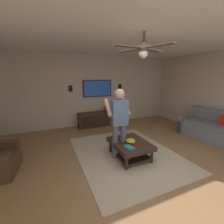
# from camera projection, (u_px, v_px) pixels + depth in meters

# --- Properties ---
(ground_plane) EXTENTS (8.27, 8.27, 0.00)m
(ground_plane) POSITION_uv_depth(u_px,v_px,m) (144.00, 169.00, 3.18)
(ground_plane) COLOR olive
(wall_back_tv) EXTENTS (0.10, 6.90, 2.70)m
(wall_back_tv) POSITION_uv_depth(u_px,v_px,m) (93.00, 91.00, 5.99)
(wall_back_tv) COLOR #BCA893
(wall_back_tv) RESTS_ON ground
(ceiling_slab) EXTENTS (7.09, 6.90, 0.10)m
(ceiling_slab) POSITION_uv_depth(u_px,v_px,m) (152.00, 25.00, 2.56)
(ceiling_slab) COLOR white
(area_rug) EXTENTS (2.93, 2.32, 0.01)m
(area_rug) POSITION_uv_depth(u_px,v_px,m) (125.00, 153.00, 3.85)
(area_rug) COLOR tan
(area_rug) RESTS_ON ground
(couch) EXTENTS (1.95, 0.98, 0.87)m
(couch) POSITION_uv_depth(u_px,v_px,m) (213.00, 130.00, 4.62)
(couch) COLOR slate
(couch) RESTS_ON ground
(coffee_table) EXTENTS (1.00, 0.80, 0.40)m
(coffee_table) POSITION_uv_depth(u_px,v_px,m) (130.00, 146.00, 3.61)
(coffee_table) COLOR #332116
(coffee_table) RESTS_ON ground
(media_console) EXTENTS (0.45, 1.70, 0.55)m
(media_console) POSITION_uv_depth(u_px,v_px,m) (100.00, 119.00, 6.00)
(media_console) COLOR #332116
(media_console) RESTS_ON ground
(tv) EXTENTS (0.05, 1.14, 0.64)m
(tv) POSITION_uv_depth(u_px,v_px,m) (98.00, 88.00, 5.95)
(tv) COLOR black
(person_standing) EXTENTS (0.58, 0.58, 1.64)m
(person_standing) POSITION_uv_depth(u_px,v_px,m) (119.00, 120.00, 3.47)
(person_standing) COLOR #4C5166
(person_standing) RESTS_ON ground
(bowl) EXTENTS (0.22, 0.22, 0.10)m
(bowl) POSITION_uv_depth(u_px,v_px,m) (130.00, 141.00, 3.51)
(bowl) COLOR gold
(bowl) RESTS_ON coffee_table
(remote_white) EXTENTS (0.16, 0.09, 0.02)m
(remote_white) POSITION_uv_depth(u_px,v_px,m) (132.00, 142.00, 3.54)
(remote_white) COLOR white
(remote_white) RESTS_ON coffee_table
(book) EXTENTS (0.24, 0.19, 0.04)m
(book) POSITION_uv_depth(u_px,v_px,m) (129.00, 147.00, 3.26)
(book) COLOR teal
(book) RESTS_ON coffee_table
(vase_round) EXTENTS (0.22, 0.22, 0.22)m
(vase_round) POSITION_uv_depth(u_px,v_px,m) (106.00, 109.00, 6.03)
(vase_round) COLOR red
(vase_round) RESTS_ON media_console
(wall_speaker_left) EXTENTS (0.06, 0.12, 0.22)m
(wall_speaker_left) POSITION_uv_depth(u_px,v_px,m) (120.00, 87.00, 6.34)
(wall_speaker_left) COLOR black
(wall_speaker_right) EXTENTS (0.06, 0.12, 0.22)m
(wall_speaker_right) POSITION_uv_depth(u_px,v_px,m) (71.00, 88.00, 5.54)
(wall_speaker_right) COLOR black
(ceiling_fan) EXTENTS (1.18, 1.18, 0.46)m
(ceiling_fan) POSITION_uv_depth(u_px,v_px,m) (143.00, 50.00, 2.76)
(ceiling_fan) COLOR #4C3828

